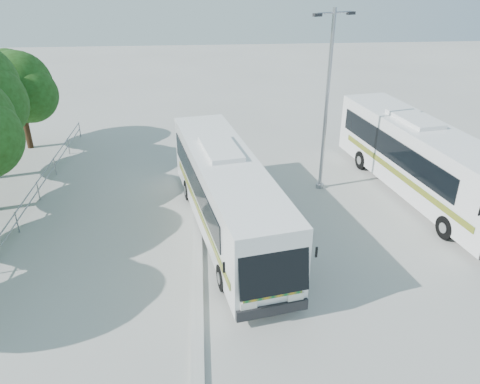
{
  "coord_description": "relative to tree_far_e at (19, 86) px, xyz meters",
  "views": [
    {
      "loc": [
        -1.86,
        -15.0,
        10.74
      ],
      "look_at": [
        -0.43,
        2.65,
        1.76
      ],
      "focal_mm": 35.0,
      "sensor_mm": 36.0,
      "label": 1
    }
  ],
  "objects": [
    {
      "name": "ground",
      "position": [
        12.63,
        -13.3,
        -3.89
      ],
      "size": [
        100.0,
        100.0,
        0.0
      ],
      "primitive_type": "plane",
      "color": "#ADADA7",
      "rests_on": "ground"
    },
    {
      "name": "kerb_divider",
      "position": [
        10.33,
        -11.3,
        -3.81
      ],
      "size": [
        0.4,
        16.0,
        0.15
      ],
      "primitive_type": "cube",
      "color": "#B2B2AD",
      "rests_on": "ground"
    },
    {
      "name": "railing",
      "position": [
        2.63,
        -9.3,
        -3.15
      ],
      "size": [
        0.06,
        22.0,
        1.0
      ],
      "color": "gray",
      "rests_on": "ground"
    },
    {
      "name": "tree_far_e",
      "position": [
        0.0,
        0.0,
        0.0
      ],
      "size": [
        4.54,
        4.28,
        5.92
      ],
      "color": "#382314",
      "rests_on": "ground"
    },
    {
      "name": "coach_main",
      "position": [
        11.63,
        -10.88,
        -2.04
      ],
      "size": [
        4.66,
        12.35,
        3.36
      ],
      "rotation": [
        0.0,
        0.0,
        0.19
      ],
      "color": "white",
      "rests_on": "ground"
    },
    {
      "name": "coach_adjacent",
      "position": [
        21.26,
        -8.09,
        -1.97
      ],
      "size": [
        4.62,
        12.83,
        3.49
      ],
      "rotation": [
        0.0,
        0.0,
        0.17
      ],
      "color": "white",
      "rests_on": "ground"
    },
    {
      "name": "lamppost",
      "position": [
        16.64,
        -7.01,
        0.93
      ],
      "size": [
        2.07,
        0.91,
        8.73
      ],
      "rotation": [
        0.0,
        0.0,
        0.35
      ],
      "color": "#94969C",
      "rests_on": "ground"
    }
  ]
}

